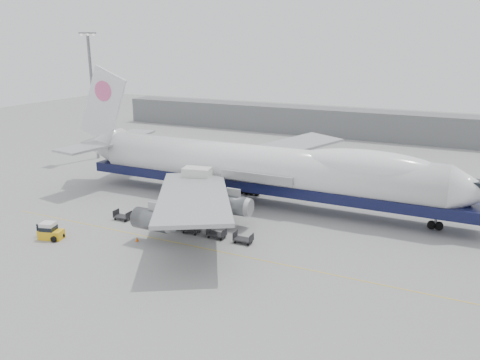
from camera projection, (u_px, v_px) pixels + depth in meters
The scene contains 15 objects.
ground at pixel (223, 230), 61.01m from camera, with size 260.00×260.00×0.00m, color gray.
apron_line at pixel (201, 248), 55.80m from camera, with size 60.00×0.15×0.01m, color gold.
hangar at pixel (309, 120), 124.89m from camera, with size 110.00×8.00×7.00m, color slate.
floodlight_mast at pixel (92, 90), 94.91m from camera, with size 2.40×2.40×25.43m.
airliner at pixel (264, 168), 69.58m from camera, with size 67.00×55.30×19.98m.
catering_truck at pixel (197, 184), 68.88m from camera, with size 4.73×3.64×5.97m.
baggage_tug at pixel (50, 232), 58.12m from camera, with size 3.22×2.28×2.13m.
ground_worker at pixel (38, 230), 58.77m from camera, with size 0.61×0.40×1.68m, color black.
traffic_cone at pixel (137, 239), 57.54m from camera, with size 0.40×0.40×0.59m.
dolly_0 at pixel (123, 216), 64.44m from camera, with size 2.30×1.35×1.30m.
dolly_1 at pixel (144, 220), 62.94m from camera, with size 2.30×1.35×1.30m.
dolly_2 at pixel (167, 225), 61.45m from camera, with size 2.30×1.35×1.30m.
dolly_3 at pixel (191, 229), 59.96m from camera, with size 2.30×1.35×1.30m.
dolly_4 at pixel (217, 234), 58.46m from camera, with size 2.30×1.35×1.30m.
dolly_5 at pixel (243, 239), 56.97m from camera, with size 2.30×1.35×1.30m.
Camera 1 is at (26.00, -50.39, 23.55)m, focal length 35.00 mm.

